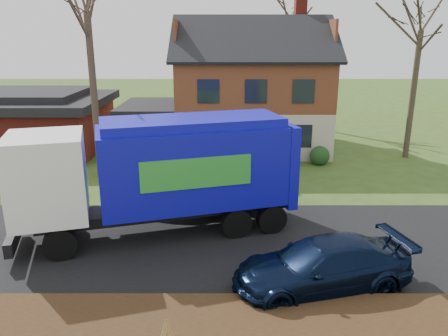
{
  "coord_description": "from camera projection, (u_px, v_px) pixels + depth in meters",
  "views": [
    {
      "loc": [
        0.27,
        -13.76,
        6.93
      ],
      "look_at": [
        0.26,
        2.5,
        1.98
      ],
      "focal_mm": 35.0,
      "sensor_mm": 36.0,
      "label": 1
    }
  ],
  "objects": [
    {
      "name": "ground",
      "position": [
        217.0,
        243.0,
        15.18
      ],
      "size": [
        120.0,
        120.0,
        0.0
      ],
      "primitive_type": "plane",
      "color": "#324B19",
      "rests_on": "ground"
    },
    {
      "name": "road",
      "position": [
        217.0,
        243.0,
        15.18
      ],
      "size": [
        80.0,
        7.0,
        0.02
      ],
      "primitive_type": "cube",
      "color": "black",
      "rests_on": "ground"
    },
    {
      "name": "main_house",
      "position": [
        244.0,
        84.0,
        27.31
      ],
      "size": [
        12.95,
        8.95,
        9.26
      ],
      "color": "beige",
      "rests_on": "ground"
    },
    {
      "name": "ranch_house",
      "position": [
        27.0,
        121.0,
        27.1
      ],
      "size": [
        9.8,
        8.2,
        3.7
      ],
      "color": "maroon",
      "rests_on": "ground"
    },
    {
      "name": "garbage_truck",
      "position": [
        164.0,
        169.0,
        15.34
      ],
      "size": [
        10.14,
        5.24,
        4.2
      ],
      "rotation": [
        0.0,
        0.0,
        0.28
      ],
      "color": "black",
      "rests_on": "ground"
    },
    {
      "name": "silver_sedan",
      "position": [
        175.0,
        192.0,
        18.14
      ],
      "size": [
        4.27,
        1.82,
        1.37
      ],
      "primitive_type": "imported",
      "rotation": [
        0.0,
        0.0,
        1.48
      ],
      "color": "#ACB0B4",
      "rests_on": "ground"
    },
    {
      "name": "navy_wagon",
      "position": [
        321.0,
        266.0,
        12.22
      ],
      "size": [
        5.43,
        3.26,
        1.47
      ],
      "primitive_type": "imported",
      "rotation": [
        0.0,
        0.0,
        -1.32
      ],
      "color": "black",
      "rests_on": "ground"
    },
    {
      "name": "tree_front_east",
      "position": [
        424.0,
        8.0,
        23.47
      ],
      "size": [
        3.7,
        3.7,
        10.28
      ],
      "color": "#413527",
      "rests_on": "ground"
    },
    {
      "name": "tree_back",
      "position": [
        292.0,
        0.0,
        33.09
      ],
      "size": [
        3.61,
        3.61,
        11.42
      ],
      "color": "#3B3023",
      "rests_on": "ground"
    },
    {
      "name": "grass_clump_mid",
      "position": [
        167.0,
        331.0,
        9.55
      ],
      "size": [
        0.31,
        0.25,
        0.86
      ],
      "color": "tan",
      "rests_on": "mulch_verge"
    }
  ]
}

